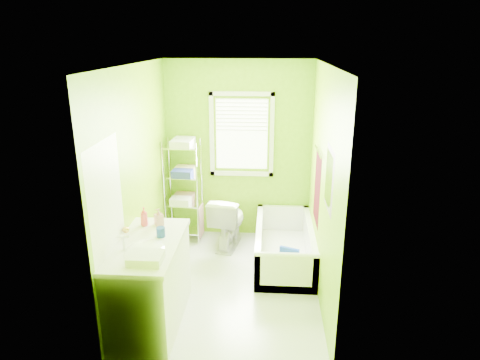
# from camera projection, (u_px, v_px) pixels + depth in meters

# --- Properties ---
(ground) EXTENTS (2.90, 2.90, 0.00)m
(ground) POSITION_uv_depth(u_px,v_px,m) (230.00, 283.00, 5.25)
(ground) COLOR silver
(ground) RESTS_ON ground
(room_envelope) EXTENTS (2.14, 2.94, 2.62)m
(room_envelope) POSITION_uv_depth(u_px,v_px,m) (229.00, 162.00, 4.76)
(room_envelope) COLOR #76AE08
(room_envelope) RESTS_ON ground
(window) EXTENTS (0.92, 0.05, 1.22)m
(window) POSITION_uv_depth(u_px,v_px,m) (242.00, 130.00, 6.08)
(window) COLOR white
(window) RESTS_ON ground
(door) EXTENTS (0.09, 0.80, 2.00)m
(door) POSITION_uv_depth(u_px,v_px,m) (111.00, 244.00, 4.06)
(door) COLOR white
(door) RESTS_ON ground
(right_wall_decor) EXTENTS (0.04, 1.48, 1.17)m
(right_wall_decor) POSITION_uv_depth(u_px,v_px,m) (322.00, 184.00, 4.75)
(right_wall_decor) COLOR #41070D
(right_wall_decor) RESTS_ON ground
(bathtub) EXTENTS (0.75, 1.61, 0.52)m
(bathtub) POSITION_uv_depth(u_px,v_px,m) (284.00, 250.00, 5.71)
(bathtub) COLOR white
(bathtub) RESTS_ON ground
(toilet) EXTENTS (0.55, 0.82, 0.77)m
(toilet) POSITION_uv_depth(u_px,v_px,m) (228.00, 221.00, 6.10)
(toilet) COLOR white
(toilet) RESTS_ON ground
(vanity) EXTENTS (0.63, 1.24, 1.14)m
(vanity) POSITION_uv_depth(u_px,v_px,m) (150.00, 281.00, 4.38)
(vanity) COLOR silver
(vanity) RESTS_ON ground
(wire_shelf_unit) EXTENTS (0.53, 0.43, 1.53)m
(wire_shelf_unit) POSITION_uv_depth(u_px,v_px,m) (184.00, 180.00, 6.14)
(wire_shelf_unit) COLOR silver
(wire_shelf_unit) RESTS_ON ground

